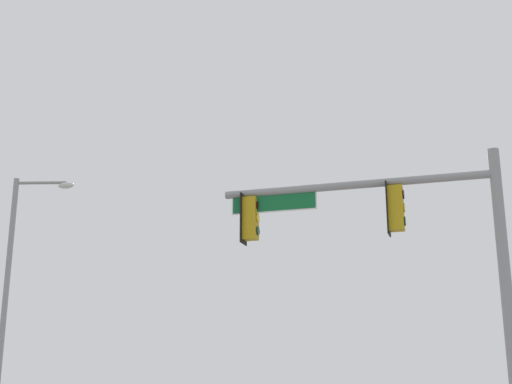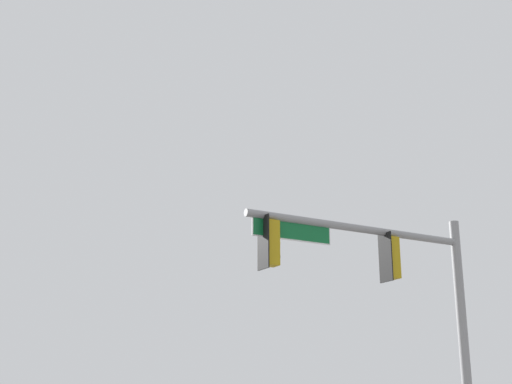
# 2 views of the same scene
# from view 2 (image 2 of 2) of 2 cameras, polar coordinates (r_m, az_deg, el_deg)

# --- Properties ---
(signal_pole_near) EXTENTS (6.82, 0.68, 6.81)m
(signal_pole_near) POSITION_cam_2_polar(r_m,az_deg,el_deg) (19.07, 11.19, -7.49)
(signal_pole_near) COLOR gray
(signal_pole_near) RESTS_ON ground_plane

